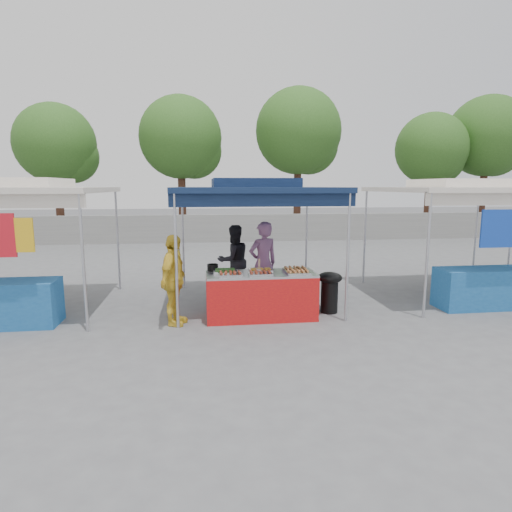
{
  "coord_description": "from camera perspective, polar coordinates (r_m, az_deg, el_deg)",
  "views": [
    {
      "loc": [
        -1.08,
        -7.7,
        2.42
      ],
      "look_at": [
        0.0,
        0.6,
        1.05
      ],
      "focal_mm": 30.0,
      "sensor_mm": 36.0,
      "label": 1
    }
  ],
  "objects": [
    {
      "name": "vendor_woman",
      "position": [
        8.72,
        0.95,
        -1.02
      ],
      "size": [
        0.73,
        0.6,
        1.72
      ],
      "primitive_type": "imported",
      "rotation": [
        0.0,
        0.0,
        3.49
      ],
      "color": "#88567F",
      "rests_on": "ground_plane"
    },
    {
      "name": "tree_4",
      "position": [
        25.6,
        28.64,
        13.46
      ],
      "size": [
        4.06,
        4.06,
        6.97
      ],
      "color": "#402418",
      "rests_on": "ground_plane"
    },
    {
      "name": "back_wall",
      "position": [
        18.82,
        -4.09,
        3.72
      ],
      "size": [
        40.0,
        0.25,
        1.2
      ],
      "primitive_type": "cube",
      "color": "gray",
      "rests_on": "ground_plane"
    },
    {
      "name": "tree_1",
      "position": [
        21.04,
        -9.6,
        14.88
      ],
      "size": [
        3.84,
        3.84,
        6.6
      ],
      "color": "#402418",
      "rests_on": "ground_plane"
    },
    {
      "name": "tree_3",
      "position": [
        23.79,
        22.57,
        12.72
      ],
      "size": [
        3.57,
        3.51,
        6.04
      ],
      "color": "#402418",
      "rests_on": "ground_plane"
    },
    {
      "name": "food_tray_fr",
      "position": [
        7.71,
        5.64,
        -2.23
      ],
      "size": [
        0.42,
        0.3,
        0.07
      ],
      "color": "silver",
      "rests_on": "vendor_table"
    },
    {
      "name": "crate_left",
      "position": [
        8.47,
        -2.38,
        -6.31
      ],
      "size": [
        0.48,
        0.33,
        0.29
      ],
      "primitive_type": "cube",
      "color": "#133BA1",
      "rests_on": "ground_plane"
    },
    {
      "name": "neighbor_stall_left",
      "position": [
        8.99,
        -29.76,
        2.84
      ],
      "size": [
        3.2,
        3.2,
        2.57
      ],
      "color": "#B9BAC1",
      "rests_on": "ground_plane"
    },
    {
      "name": "food_tray_fm",
      "position": [
        7.59,
        0.56,
        -2.38
      ],
      "size": [
        0.42,
        0.3,
        0.07
      ],
      "color": "silver",
      "rests_on": "vendor_table"
    },
    {
      "name": "cooking_pot",
      "position": [
        8.08,
        -5.79,
        -1.52
      ],
      "size": [
        0.21,
        0.21,
        0.12
      ],
      "primitive_type": "cylinder",
      "color": "black",
      "rests_on": "vendor_table"
    },
    {
      "name": "food_tray_fl",
      "position": [
        7.53,
        -3.43,
        -2.48
      ],
      "size": [
        0.42,
        0.3,
        0.07
      ],
      "color": "silver",
      "rests_on": "vendor_table"
    },
    {
      "name": "food_tray_bm",
      "position": [
        7.91,
        0.62,
        -1.9
      ],
      "size": [
        0.42,
        0.3,
        0.07
      ],
      "color": "silver",
      "rests_on": "vendor_table"
    },
    {
      "name": "crate_stacked",
      "position": [
        8.59,
        2.11,
        -3.75
      ],
      "size": [
        0.53,
        0.37,
        0.32
      ],
      "primitive_type": "cube",
      "color": "#133BA1",
      "rests_on": "crate_right"
    },
    {
      "name": "helper_man",
      "position": [
        9.51,
        -2.97,
        -0.59
      ],
      "size": [
        0.93,
        0.84,
        1.58
      ],
      "primitive_type": "imported",
      "rotation": [
        0.0,
        0.0,
        3.53
      ],
      "color": "black",
      "rests_on": "ground_plane"
    },
    {
      "name": "crate_right",
      "position": [
        8.66,
        2.1,
        -5.82
      ],
      "size": [
        0.54,
        0.38,
        0.32
      ],
      "primitive_type": "cube",
      "color": "#133BA1",
      "rests_on": "ground_plane"
    },
    {
      "name": "tree_0",
      "position": [
        21.76,
        -24.76,
        13.06
      ],
      "size": [
        3.59,
        3.55,
        6.09
      ],
      "color": "#402418",
      "rests_on": "ground_plane"
    },
    {
      "name": "vendor_table",
      "position": [
        7.93,
        0.65,
        -5.27
      ],
      "size": [
        2.0,
        0.8,
        0.85
      ],
      "color": "red",
      "rests_on": "ground_plane"
    },
    {
      "name": "skewer_cup",
      "position": [
        7.61,
        0.41,
        -2.19
      ],
      "size": [
        0.08,
        0.08,
        0.11
      ],
      "primitive_type": "cylinder",
      "color": "#B9BAC1",
      "rests_on": "vendor_table"
    },
    {
      "name": "customer_person",
      "position": [
        7.59,
        -10.93,
        -3.19
      ],
      "size": [
        0.66,
        1.01,
        1.6
      ],
      "primitive_type": "imported",
      "rotation": [
        0.0,
        0.0,
        1.26
      ],
      "color": "gold",
      "rests_on": "ground_plane"
    },
    {
      "name": "food_tray_br",
      "position": [
        8.0,
        5.19,
        -1.81
      ],
      "size": [
        0.42,
        0.3,
        0.07
      ],
      "color": "silver",
      "rests_on": "vendor_table"
    },
    {
      "name": "wok_burner",
      "position": [
        8.38,
        9.78,
        -4.29
      ],
      "size": [
        0.47,
        0.47,
        0.8
      ],
      "rotation": [
        0.0,
        0.0,
        -0.29
      ],
      "color": "black",
      "rests_on": "ground_plane"
    },
    {
      "name": "main_canopy",
      "position": [
        8.74,
        -0.32,
        8.97
      ],
      "size": [
        3.2,
        3.2,
        2.57
      ],
      "color": "#B9BAC1",
      "rests_on": "ground_plane"
    },
    {
      "name": "tree_2",
      "position": [
        21.77,
        6.01,
        15.75
      ],
      "size": [
        4.16,
        4.16,
        7.14
      ],
      "color": "#402418",
      "rests_on": "ground_plane"
    },
    {
      "name": "neighbor_stall_right",
      "position": [
        10.01,
        26.55,
        3.62
      ],
      "size": [
        3.2,
        3.2,
        2.57
      ],
      "color": "#B9BAC1",
      "rests_on": "ground_plane"
    },
    {
      "name": "ground_plane",
      "position": [
        8.14,
        0.55,
        -7.99
      ],
      "size": [
        80.0,
        80.0,
        0.0
      ],
      "primitive_type": "plane",
      "color": "#59595B"
    },
    {
      "name": "food_tray_bl",
      "position": [
        7.83,
        -4.15,
        -2.04
      ],
      "size": [
        0.42,
        0.3,
        0.07
      ],
      "color": "silver",
      "rests_on": "vendor_table"
    }
  ]
}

